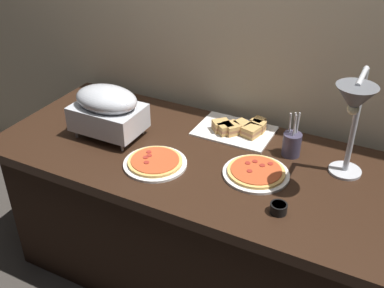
# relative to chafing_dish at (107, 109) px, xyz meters

# --- Properties ---
(ground_plane) EXTENTS (8.00, 8.00, 0.00)m
(ground_plane) POSITION_rel_chafing_dish_xyz_m (0.45, 0.04, -0.91)
(ground_plane) COLOR #38332D
(back_wall) EXTENTS (4.40, 0.04, 2.40)m
(back_wall) POSITION_rel_chafing_dish_xyz_m (0.45, 0.54, 0.29)
(back_wall) COLOR #C6B593
(back_wall) RESTS_ON ground_plane
(buffet_table) EXTENTS (1.90, 0.84, 0.76)m
(buffet_table) POSITION_rel_chafing_dish_xyz_m (0.45, 0.04, -0.52)
(buffet_table) COLOR black
(buffet_table) RESTS_ON ground_plane
(chafing_dish) EXTENTS (0.33, 0.23, 0.26)m
(chafing_dish) POSITION_rel_chafing_dish_xyz_m (0.00, 0.00, 0.00)
(chafing_dish) COLOR #B7BABF
(chafing_dish) RESTS_ON buffet_table
(heat_lamp) EXTENTS (0.15, 0.33, 0.49)m
(heat_lamp) POSITION_rel_chafing_dish_xyz_m (1.09, 0.06, 0.23)
(heat_lamp) COLOR #B7BABF
(heat_lamp) RESTS_ON buffet_table
(pizza_plate_front) EXTENTS (0.28, 0.28, 0.03)m
(pizza_plate_front) POSITION_rel_chafing_dish_xyz_m (0.33, -0.12, -0.13)
(pizza_plate_front) COLOR white
(pizza_plate_front) RESTS_ON buffet_table
(pizza_plate_center) EXTENTS (0.29, 0.29, 0.03)m
(pizza_plate_center) POSITION_rel_chafing_dish_xyz_m (0.76, 0.01, -0.13)
(pizza_plate_center) COLOR white
(pizza_plate_center) RESTS_ON buffet_table
(sandwich_platter) EXTENTS (0.37, 0.27, 0.06)m
(sandwich_platter) POSITION_rel_chafing_dish_xyz_m (0.55, 0.31, -0.12)
(sandwich_platter) COLOR white
(sandwich_platter) RESTS_ON buffet_table
(sauce_cup_near) EXTENTS (0.07, 0.07, 0.04)m
(sauce_cup_near) POSITION_rel_chafing_dish_xyz_m (0.92, -0.19, -0.12)
(sauce_cup_near) COLOR black
(sauce_cup_near) RESTS_ON buffet_table
(utensil_holder) EXTENTS (0.08, 0.08, 0.22)m
(utensil_holder) POSITION_rel_chafing_dish_xyz_m (0.84, 0.23, -0.09)
(utensil_holder) COLOR #383347
(utensil_holder) RESTS_ON buffet_table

